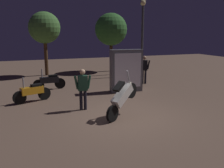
# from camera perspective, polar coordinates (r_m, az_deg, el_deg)

# --- Properties ---
(ground_plane) EXTENTS (40.00, 40.00, 0.00)m
(ground_plane) POSITION_cam_1_polar(r_m,az_deg,el_deg) (8.82, 2.73, -7.56)
(ground_plane) COLOR brown
(motorcycle_white_foreground) EXTENTS (1.48, 0.94, 1.63)m
(motorcycle_white_foreground) POSITION_cam_1_polar(r_m,az_deg,el_deg) (8.54, 2.38, -2.98)
(motorcycle_white_foreground) COLOR black
(motorcycle_white_foreground) RESTS_ON ground_plane
(motorcycle_black_parked_left) EXTENTS (1.66, 0.33, 1.11)m
(motorcycle_black_parked_left) POSITION_cam_1_polar(r_m,az_deg,el_deg) (13.21, -14.30, 0.64)
(motorcycle_black_parked_left) COLOR black
(motorcycle_black_parked_left) RESTS_ON ground_plane
(motorcycle_orange_parked_right) EXTENTS (1.60, 0.66, 1.11)m
(motorcycle_orange_parked_right) POSITION_cam_1_polar(r_m,az_deg,el_deg) (11.03, -17.98, -1.77)
(motorcycle_orange_parked_right) COLOR black
(motorcycle_orange_parked_right) RESTS_ON ground_plane
(person_rider_beside) EXTENTS (0.66, 0.28, 1.58)m
(person_rider_beside) POSITION_cam_1_polar(r_m,az_deg,el_deg) (9.39, -6.78, -0.47)
(person_rider_beside) COLOR black
(person_rider_beside) RESTS_ON ground_plane
(person_bystander_far) EXTENTS (0.60, 0.43, 1.62)m
(person_bystander_far) POSITION_cam_1_polar(r_m,az_deg,el_deg) (14.30, 7.48, 3.87)
(person_bystander_far) COLOR black
(person_bystander_far) RESTS_ON ground_plane
(streetlamp_near) EXTENTS (0.36, 0.36, 5.32)m
(streetlamp_near) POSITION_cam_1_polar(r_m,az_deg,el_deg) (18.17, 7.16, 13.14)
(streetlamp_near) COLOR #38383D
(streetlamp_near) RESTS_ON ground_plane
(streetlamp_far) EXTENTS (0.36, 0.36, 4.99)m
(streetlamp_far) POSITION_cam_1_polar(r_m,az_deg,el_deg) (16.96, 7.04, 12.62)
(streetlamp_far) COLOR #38383D
(streetlamp_far) RESTS_ON ground_plane
(tree_left_bg) EXTENTS (2.11, 2.11, 4.29)m
(tree_left_bg) POSITION_cam_1_polar(r_m,az_deg,el_deg) (17.52, -15.38, 12.39)
(tree_left_bg) COLOR #4C331E
(tree_left_bg) RESTS_ON ground_plane
(tree_center_bg) EXTENTS (2.40, 2.40, 4.34)m
(tree_center_bg) POSITION_cam_1_polar(r_m,az_deg,el_deg) (18.81, -0.22, 12.49)
(tree_center_bg) COLOR #4C331E
(tree_center_bg) RESTS_ON ground_plane
(kiosk_billboard) EXTENTS (1.65, 0.71, 2.10)m
(kiosk_billboard) POSITION_cam_1_polar(r_m,az_deg,el_deg) (12.38, 3.32, 3.14)
(kiosk_billboard) COLOR #595960
(kiosk_billboard) RESTS_ON ground_plane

